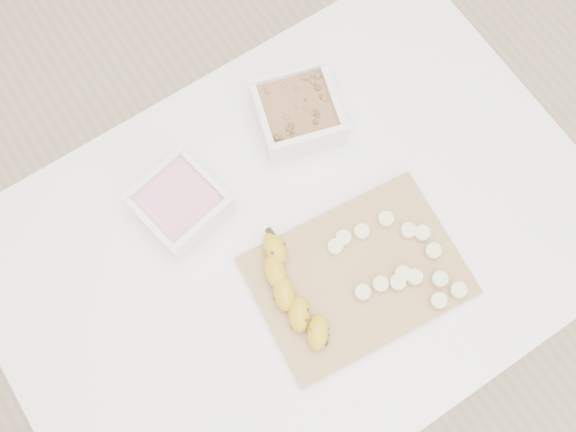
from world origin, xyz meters
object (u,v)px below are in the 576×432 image
cutting_board (357,275)px  bowl_granola (297,112)px  table (297,256)px  bowl_yogurt (180,203)px  banana (293,294)px

cutting_board → bowl_granola: bearing=75.6°
table → bowl_yogurt: bowl_yogurt is taller
bowl_yogurt → banana: bowl_yogurt is taller
bowl_granola → cutting_board: 0.30m
bowl_yogurt → table: bearing=-49.4°
banana → table: bearing=70.0°
table → bowl_granola: bowl_granola is taller
bowl_yogurt → cutting_board: (0.18, -0.26, -0.02)m
cutting_board → bowl_yogurt: bearing=125.0°
cutting_board → banana: size_ratio=1.67×
table → cutting_board: bearing=-65.0°
bowl_yogurt → bowl_granola: (0.25, 0.03, 0.00)m
table → banana: banana is taller
bowl_yogurt → bowl_granola: bearing=7.1°
table → bowl_yogurt: bearing=130.6°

